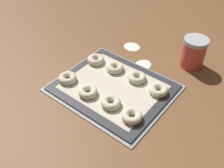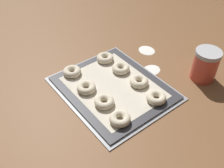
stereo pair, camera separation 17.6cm
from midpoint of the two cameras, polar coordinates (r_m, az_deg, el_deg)
The scene contains 14 objects.
ground_plane at distance 0.99m, azimuth -4.76°, elevation -1.45°, with size 2.80×2.80×0.00m, color brown.
baking_tray at distance 0.99m, azimuth -5.06°, elevation -1.26°, with size 0.43×0.36×0.01m.
baking_mat at distance 0.99m, azimuth -5.08°, elevation -1.03°, with size 0.40×0.34×0.00m.
bagel_front_far_left at distance 1.03m, azimuth -14.52°, elevation 0.88°, with size 0.07×0.07×0.03m.
bagel_front_mid_left at distance 0.96m, azimuth -10.53°, elevation -2.11°, with size 0.07×0.07×0.03m.
bagel_front_mid_right at distance 0.91m, azimuth -5.78°, elevation -4.50°, with size 0.07×0.07×0.03m.
bagel_front_far_right at distance 0.86m, azimuth -1.45°, elevation -7.52°, with size 0.07×0.07×0.03m.
bagel_back_far_left at distance 1.10m, azimuth -8.10°, elevation 4.95°, with size 0.07×0.07×0.03m.
bagel_back_mid_left at distance 1.05m, azimuth -4.10°, elevation 3.25°, with size 0.07×0.07×0.03m.
bagel_back_mid_right at distance 1.00m, azimuth 0.52°, elevation 1.06°, with size 0.07×0.07×0.03m.
bagel_back_far_right at distance 0.95m, azimuth 4.97°, elevation -1.75°, with size 0.07×0.07×0.03m.
flour_canister at distance 1.09m, azimuth 13.05°, elevation 6.39°, with size 0.10×0.10×0.13m.
flour_patch_near at distance 1.21m, azimuth 0.23°, elevation 7.90°, with size 0.08×0.07×0.00m.
flour_patch_far at distance 1.10m, azimuth 2.28°, elevation 3.91°, with size 0.07×0.08×0.00m.
Camera 1 is at (0.45, -0.58, 0.68)m, focal length 42.00 mm.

